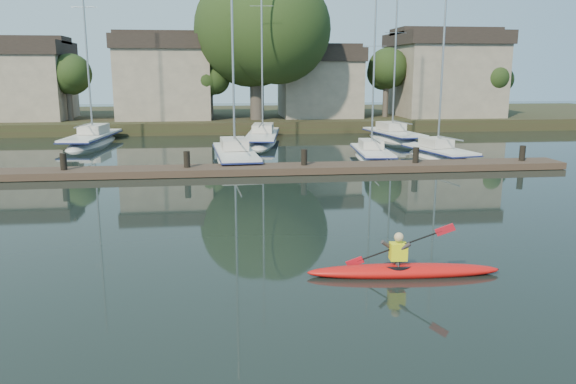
{
  "coord_description": "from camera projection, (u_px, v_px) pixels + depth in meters",
  "views": [
    {
      "loc": [
        -1.33,
        -14.46,
        5.13
      ],
      "look_at": [
        0.89,
        3.68,
        1.2
      ],
      "focal_mm": 35.0,
      "sensor_mm": 36.0,
      "label": 1
    }
  ],
  "objects": [
    {
      "name": "kayak",
      "position": [
        403.0,
        268.0,
        14.38
      ],
      "size": [
        5.04,
        1.24,
        1.6
      ],
      "rotation": [
        0.0,
        0.0,
        -0.07
      ],
      "color": "red",
      "rests_on": "ground"
    },
    {
      "name": "sailboat_7",
      "position": [
        393.0,
        142.0,
        43.2
      ],
      "size": [
        3.45,
        8.81,
        13.83
      ],
      "rotation": [
        0.0,
        0.0,
        0.14
      ],
      "color": "silver",
      "rests_on": "ground"
    },
    {
      "name": "dock",
      "position": [
        246.0,
        169.0,
        28.81
      ],
      "size": [
        34.0,
        2.0,
        1.8
      ],
      "color": "#483429",
      "rests_on": "ground"
    },
    {
      "name": "ground",
      "position": [
        272.0,
        264.0,
        15.26
      ],
      "size": [
        160.0,
        160.0,
        0.0
      ],
      "primitive_type": "plane",
      "color": "black",
      "rests_on": "ground"
    },
    {
      "name": "shore",
      "position": [
        249.0,
        92.0,
        53.87
      ],
      "size": [
        90.0,
        25.25,
        12.75
      ],
      "color": "#2A3319",
      "rests_on": "ground"
    },
    {
      "name": "sailboat_4",
      "position": [
        439.0,
        161.0,
        34.08
      ],
      "size": [
        3.31,
        7.04,
        11.52
      ],
      "rotation": [
        0.0,
        0.0,
        0.19
      ],
      "color": "silver",
      "rests_on": "ground"
    },
    {
      "name": "sailboat_5",
      "position": [
        93.0,
        146.0,
        40.85
      ],
      "size": [
        3.3,
        10.08,
        16.39
      ],
      "rotation": [
        0.0,
        0.0,
        -0.1
      ],
      "color": "silver",
      "rests_on": "ground"
    },
    {
      "name": "sailboat_2",
      "position": [
        235.0,
        164.0,
        32.81
      ],
      "size": [
        2.8,
        9.54,
        15.6
      ],
      "rotation": [
        0.0,
        0.0,
        0.06
      ],
      "color": "silver",
      "rests_on": "ground"
    },
    {
      "name": "sailboat_3",
      "position": [
        372.0,
        161.0,
        34.0
      ],
      "size": [
        2.49,
        7.24,
        11.45
      ],
      "rotation": [
        0.0,
        0.0,
        -0.09
      ],
      "color": "silver",
      "rests_on": "ground"
    },
    {
      "name": "sailboat_6",
      "position": [
        263.0,
        144.0,
        42.01
      ],
      "size": [
        3.67,
        10.69,
        16.67
      ],
      "rotation": [
        0.0,
        0.0,
        -0.14
      ],
      "color": "silver",
      "rests_on": "ground"
    }
  ]
}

